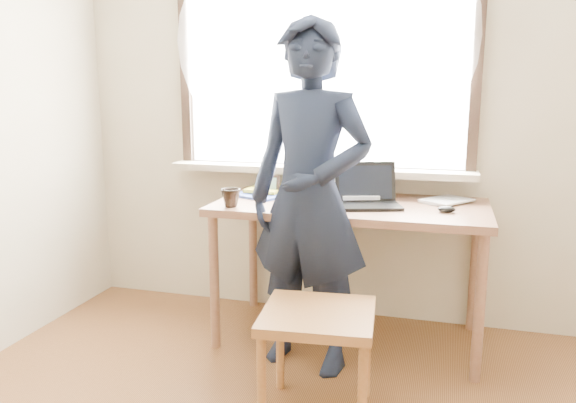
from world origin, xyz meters
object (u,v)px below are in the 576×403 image
(person, at_px, (310,198))
(work_chair, at_px, (318,328))
(laptop, at_px, (367,196))
(desk, at_px, (350,218))
(mug_dark, at_px, (231,198))
(mug_white, at_px, (326,186))

(person, bearing_deg, work_chair, -60.24)
(laptop, bearing_deg, desk, 160.02)
(work_chair, bearing_deg, mug_dark, 138.05)
(desk, relative_size, laptop, 3.72)
(mug_white, distance_m, person, 0.58)
(mug_white, distance_m, mug_dark, 0.64)
(laptop, bearing_deg, mug_dark, -161.42)
(desk, xyz_separation_m, laptop, (0.09, -0.03, 0.14))
(mug_dark, bearing_deg, laptop, 18.58)
(mug_white, xyz_separation_m, work_chair, (0.19, -1.04, -0.43))
(mug_white, bearing_deg, mug_dark, -129.65)
(mug_white, relative_size, mug_dark, 1.13)
(desk, relative_size, work_chair, 2.88)
(desk, bearing_deg, laptop, -19.98)
(desk, distance_m, work_chair, 0.87)
(work_chair, bearing_deg, mug_white, 100.54)
(laptop, relative_size, mug_dark, 3.82)
(mug_white, bearing_deg, work_chair, -79.46)
(laptop, bearing_deg, person, -127.56)
(laptop, xyz_separation_m, person, (-0.24, -0.31, 0.03))
(laptop, xyz_separation_m, mug_dark, (-0.69, -0.23, -0.01))
(desk, relative_size, mug_white, 12.60)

